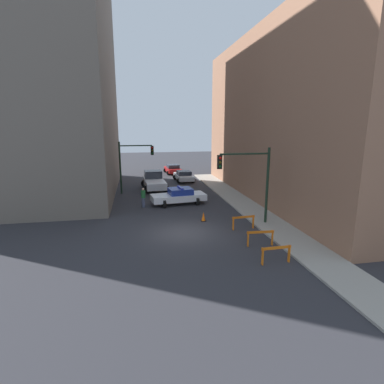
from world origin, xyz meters
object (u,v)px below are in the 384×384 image
at_px(traffic_light_far, 131,160).
at_px(barrier_back, 243,220).
at_px(parked_car_mid, 173,169).
at_px(traffic_cone, 203,217).
at_px(traffic_light_near, 252,175).
at_px(white_truck, 154,181).
at_px(parked_car_near, 184,176).
at_px(police_car, 179,196).
at_px(barrier_mid, 260,236).
at_px(barrier_front, 276,252).
at_px(pedestrian_crossing, 143,197).

distance_m(traffic_light_far, barrier_back, 14.65).
distance_m(parked_car_mid, traffic_cone, 22.15).
distance_m(traffic_light_near, white_truck, 14.70).
bearing_deg(parked_car_near, white_truck, -136.84).
distance_m(white_truck, parked_car_mid, 10.81).
height_order(traffic_light_far, traffic_cone, traffic_light_far).
distance_m(traffic_light_near, barrier_back, 3.10).
xyz_separation_m(white_truck, barrier_back, (5.00, -14.04, -0.29)).
bearing_deg(police_car, barrier_mid, -169.79).
xyz_separation_m(barrier_front, barrier_back, (0.19, 5.14, 0.00)).
xyz_separation_m(barrier_mid, traffic_cone, (-2.17, 5.07, -0.30)).
bearing_deg(pedestrian_crossing, white_truck, -77.78).
bearing_deg(parked_car_near, traffic_light_far, -140.15).
distance_m(parked_car_near, traffic_cone, 15.88).
distance_m(parked_car_near, barrier_mid, 20.93).
height_order(traffic_light_near, traffic_cone, traffic_light_near).
distance_m(barrier_front, barrier_mid, 2.26).
distance_m(parked_car_mid, barrier_back, 24.38).
bearing_deg(traffic_light_far, barrier_back, -59.53).
bearing_deg(barrier_mid, traffic_cone, 113.17).
xyz_separation_m(pedestrian_crossing, barrier_back, (6.35, -6.78, -0.24)).
relative_size(traffic_light_far, parked_car_mid, 1.18).
bearing_deg(barrier_front, traffic_cone, 105.49).
xyz_separation_m(pedestrian_crossing, barrier_front, (6.16, -11.92, -0.24)).
bearing_deg(barrier_front, traffic_light_near, 81.08).
bearing_deg(parked_car_near, police_car, -103.77).
relative_size(parked_car_mid, pedestrian_crossing, 2.67).
distance_m(traffic_light_near, barrier_mid, 4.74).
xyz_separation_m(white_truck, barrier_mid, (4.95, -16.93, -0.29)).
bearing_deg(barrier_back, traffic_light_far, 120.47).
bearing_deg(traffic_cone, police_car, 101.59).
height_order(traffic_light_near, barrier_front, traffic_light_near).
distance_m(traffic_light_near, barrier_front, 6.65).
relative_size(traffic_light_far, barrier_mid, 3.25).
distance_m(pedestrian_crossing, traffic_cone, 6.21).
distance_m(traffic_light_far, white_truck, 3.77).
relative_size(traffic_light_far, police_car, 1.06).
bearing_deg(white_truck, barrier_mid, -76.59).
xyz_separation_m(police_car, parked_car_mid, (1.58, 17.05, -0.05)).
xyz_separation_m(traffic_light_far, parked_car_near, (6.20, 5.62, -2.72)).
xyz_separation_m(police_car, barrier_mid, (3.21, -10.16, -0.11)).
bearing_deg(traffic_light_far, traffic_cone, -63.57).
height_order(traffic_light_far, parked_car_mid, traffic_light_far).
distance_m(traffic_light_far, barrier_front, 19.12).
bearing_deg(barrier_mid, barrier_back, 89.06).
relative_size(barrier_front, traffic_cone, 2.44).
distance_m(traffic_light_near, police_car, 8.14).
bearing_deg(barrier_front, white_truck, 104.08).
relative_size(barrier_front, barrier_back, 1.00).
relative_size(traffic_light_near, traffic_light_far, 1.00).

